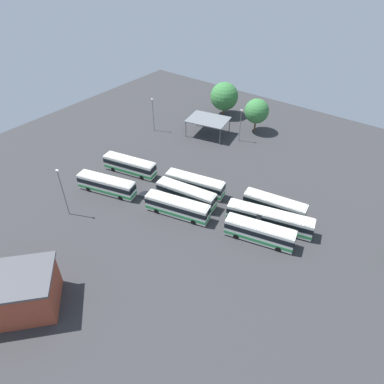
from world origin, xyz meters
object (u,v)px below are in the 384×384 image
(depot_building, at_px, (11,294))
(maintenance_shelter, at_px, (208,120))
(lamp_post_near_entrance, at_px, (153,113))
(bus_row1_slot1, at_px, (186,194))
(lamp_post_mid_lot, at_px, (240,124))
(bus_row2_slot1, at_px, (269,219))
(tree_east_edge, at_px, (257,111))
(bus_row1_slot0, at_px, (177,207))
(tree_northeast, at_px, (224,96))
(bus_row2_slot2, at_px, (274,206))
(bus_row1_slot2, at_px, (195,184))
(bus_row0_slot0, at_px, (107,185))
(bus_row0_slot2, at_px, (130,165))
(lamp_post_by_building, at_px, (63,191))
(bus_row2_slot0, at_px, (260,232))

(depot_building, bearing_deg, maintenance_shelter, 97.75)
(lamp_post_near_entrance, bearing_deg, bus_row1_slot1, -36.47)
(lamp_post_mid_lot, bearing_deg, lamp_post_near_entrance, -157.29)
(bus_row2_slot1, bearing_deg, tree_east_edge, 122.75)
(bus_row1_slot1, distance_m, lamp_post_mid_lot, 27.23)
(bus_row1_slot0, bearing_deg, tree_northeast, 111.98)
(bus_row2_slot2, distance_m, tree_northeast, 42.67)
(bus_row1_slot2, relative_size, bus_row2_slot1, 0.81)
(bus_row1_slot1, distance_m, bus_row2_slot2, 16.50)
(bus_row0_slot0, bearing_deg, bus_row0_slot2, 99.82)
(depot_building, relative_size, lamp_post_by_building, 1.44)
(bus_row2_slot1, xyz_separation_m, maintenance_shelter, (-28.01, 21.42, 2.28))
(bus_row0_slot2, relative_size, lamp_post_by_building, 1.23)
(lamp_post_by_building, bearing_deg, maintenance_shelter, 85.97)
(maintenance_shelter, distance_m, tree_northeast, 12.63)
(bus_row2_slot0, relative_size, lamp_post_mid_lot, 1.45)
(bus_row0_slot0, height_order, tree_east_edge, tree_east_edge)
(bus_row0_slot2, bearing_deg, tree_east_edge, 70.01)
(depot_building, relative_size, tree_northeast, 1.53)
(bus_row1_slot2, bearing_deg, tree_east_edge, 95.90)
(bus_row0_slot0, height_order, lamp_post_near_entrance, lamp_post_near_entrance)
(bus_row2_slot0, distance_m, maintenance_shelter, 38.11)
(bus_row0_slot2, xyz_separation_m, tree_northeast, (0.28, 36.19, 3.59))
(tree_northeast, bearing_deg, bus_row1_slot1, -67.29)
(bus_row2_slot0, distance_m, depot_building, 37.91)
(bus_row2_slot2, bearing_deg, bus_row2_slot1, -77.33)
(lamp_post_mid_lot, distance_m, lamp_post_near_entrance, 22.10)
(maintenance_shelter, bearing_deg, lamp_post_by_building, -94.03)
(bus_row1_slot2, distance_m, bus_row2_slot0, 17.26)
(maintenance_shelter, bearing_deg, tree_northeast, 104.65)
(depot_building, relative_size, maintenance_shelter, 1.28)
(bus_row1_slot2, relative_size, depot_building, 0.87)
(bus_row2_slot0, bearing_deg, lamp_post_by_building, -154.19)
(lamp_post_by_building, bearing_deg, depot_building, -57.61)
(bus_row0_slot2, bearing_deg, bus_row2_slot0, -2.50)
(tree_east_edge, relative_size, tree_northeast, 0.94)
(lamp_post_mid_lot, distance_m, tree_east_edge, 6.91)
(bus_row0_slot2, height_order, bus_row2_slot2, same)
(bus_row0_slot2, height_order, bus_row2_slot1, same)
(bus_row0_slot2, height_order, bus_row1_slot1, same)
(bus_row1_slot2, distance_m, depot_building, 36.47)
(tree_east_edge, bearing_deg, bus_row2_slot1, -57.25)
(bus_row1_slot1, relative_size, bus_row2_slot0, 1.02)
(bus_row0_slot2, distance_m, bus_row1_slot1, 15.71)
(bus_row2_slot0, bearing_deg, lamp_post_mid_lot, 126.48)
(bus_row2_slot2, distance_m, tree_east_edge, 32.62)
(bus_row1_slot1, xyz_separation_m, lamp_post_mid_lot, (-4.27, 26.76, 2.68))
(bus_row1_slot1, distance_m, lamp_post_near_entrance, 30.80)
(bus_row1_slot0, relative_size, maintenance_shelter, 1.12)
(bus_row2_slot0, relative_size, maintenance_shelter, 1.08)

